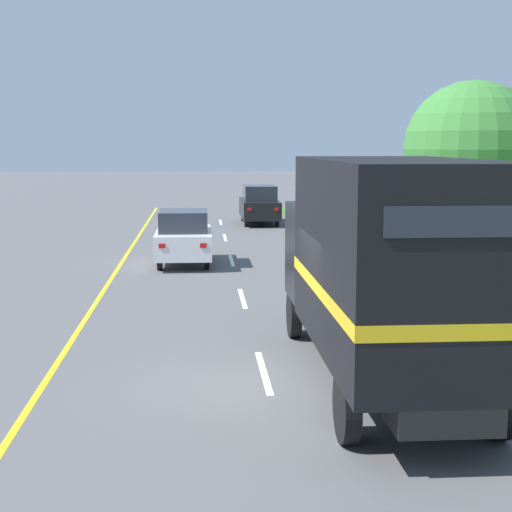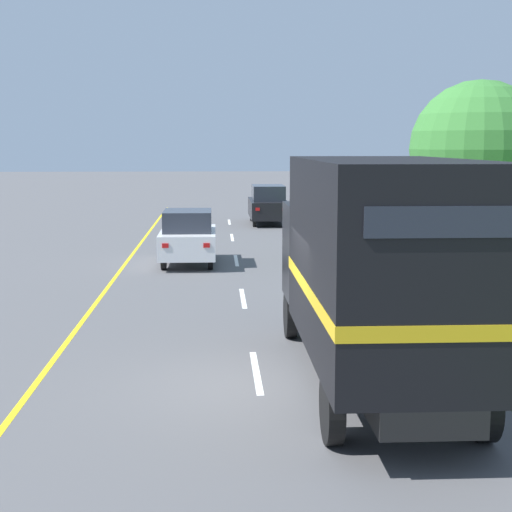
{
  "view_description": "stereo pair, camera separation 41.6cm",
  "coord_description": "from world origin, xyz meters",
  "px_view_note": "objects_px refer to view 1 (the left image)",
  "views": [
    {
      "loc": [
        -1.1,
        -12.49,
        3.96
      ],
      "look_at": [
        0.3,
        6.63,
        1.2
      ],
      "focal_mm": 55.0,
      "sensor_mm": 36.0,
      "label": 1
    },
    {
      "loc": [
        -0.69,
        -12.51,
        3.96
      ],
      "look_at": [
        0.3,
        6.63,
        1.2
      ],
      "focal_mm": 55.0,
      "sensor_mm": 36.0,
      "label": 2
    }
  ],
  "objects_px": {
    "horse_trailer_truck": "(385,264)",
    "lead_car_black_ahead": "(259,204)",
    "roadside_tree_mid": "(505,160)",
    "lead_car_white": "(184,237)",
    "roadside_tree_near": "(472,149)",
    "highway_sign": "(446,213)",
    "delineator_post": "(496,332)"
  },
  "relations": [
    {
      "from": "roadside_tree_near",
      "to": "roadside_tree_mid",
      "type": "height_order",
      "value": "roadside_tree_near"
    },
    {
      "from": "horse_trailer_truck",
      "to": "lead_car_black_ahead",
      "type": "height_order",
      "value": "horse_trailer_truck"
    },
    {
      "from": "highway_sign",
      "to": "roadside_tree_near",
      "type": "height_order",
      "value": "roadside_tree_near"
    },
    {
      "from": "highway_sign",
      "to": "lead_car_black_ahead",
      "type": "bearing_deg",
      "value": 102.27
    },
    {
      "from": "horse_trailer_truck",
      "to": "lead_car_black_ahead",
      "type": "bearing_deg",
      "value": 89.89
    },
    {
      "from": "horse_trailer_truck",
      "to": "roadside_tree_mid",
      "type": "bearing_deg",
      "value": 63.92
    },
    {
      "from": "lead_car_black_ahead",
      "to": "delineator_post",
      "type": "bearing_deg",
      "value": -84.42
    },
    {
      "from": "lead_car_black_ahead",
      "to": "roadside_tree_mid",
      "type": "relative_size",
      "value": 0.85
    },
    {
      "from": "roadside_tree_near",
      "to": "delineator_post",
      "type": "height_order",
      "value": "roadside_tree_near"
    },
    {
      "from": "highway_sign",
      "to": "roadside_tree_near",
      "type": "relative_size",
      "value": 0.51
    },
    {
      "from": "roadside_tree_near",
      "to": "roadside_tree_mid",
      "type": "relative_size",
      "value": 1.17
    },
    {
      "from": "horse_trailer_truck",
      "to": "lead_car_white",
      "type": "xyz_separation_m",
      "value": [
        -3.46,
        13.54,
        -1.14
      ]
    },
    {
      "from": "lead_car_black_ahead",
      "to": "delineator_post",
      "type": "xyz_separation_m",
      "value": [
        2.43,
        -24.94,
        -0.46
      ]
    },
    {
      "from": "highway_sign",
      "to": "delineator_post",
      "type": "xyz_separation_m",
      "value": [
        -1.38,
        -7.42,
        -1.53
      ]
    },
    {
      "from": "roadside_tree_near",
      "to": "roadside_tree_mid",
      "type": "xyz_separation_m",
      "value": [
        3.61,
        6.06,
        -0.51
      ]
    },
    {
      "from": "delineator_post",
      "to": "roadside_tree_mid",
      "type": "bearing_deg",
      "value": 68.19
    },
    {
      "from": "roadside_tree_near",
      "to": "roadside_tree_mid",
      "type": "distance_m",
      "value": 7.07
    },
    {
      "from": "horse_trailer_truck",
      "to": "roadside_tree_near",
      "type": "bearing_deg",
      "value": 65.96
    },
    {
      "from": "highway_sign",
      "to": "horse_trailer_truck",
      "type": "bearing_deg",
      "value": -113.27
    },
    {
      "from": "delineator_post",
      "to": "lead_car_black_ahead",
      "type": "bearing_deg",
      "value": 95.58
    },
    {
      "from": "lead_car_white",
      "to": "lead_car_black_ahead",
      "type": "xyz_separation_m",
      "value": [
        3.51,
        12.97,
        0.05
      ]
    },
    {
      "from": "roadside_tree_mid",
      "to": "delineator_post",
      "type": "relative_size",
      "value": 5.55
    },
    {
      "from": "lead_car_black_ahead",
      "to": "delineator_post",
      "type": "height_order",
      "value": "lead_car_black_ahead"
    },
    {
      "from": "roadside_tree_near",
      "to": "horse_trailer_truck",
      "type": "bearing_deg",
      "value": -114.04
    },
    {
      "from": "lead_car_black_ahead",
      "to": "highway_sign",
      "type": "relative_size",
      "value": 1.43
    },
    {
      "from": "roadside_tree_mid",
      "to": "lead_car_white",
      "type": "bearing_deg",
      "value": -151.8
    },
    {
      "from": "lead_car_white",
      "to": "roadside_tree_mid",
      "type": "distance_m",
      "value": 15.69
    },
    {
      "from": "lead_car_black_ahead",
      "to": "roadside_tree_mid",
      "type": "height_order",
      "value": "roadside_tree_mid"
    },
    {
      "from": "lead_car_black_ahead",
      "to": "highway_sign",
      "type": "height_order",
      "value": "highway_sign"
    },
    {
      "from": "roadside_tree_mid",
      "to": "roadside_tree_near",
      "type": "bearing_deg",
      "value": -120.76
    },
    {
      "from": "lead_car_black_ahead",
      "to": "lead_car_white",
      "type": "bearing_deg",
      "value": -105.15
    },
    {
      "from": "horse_trailer_truck",
      "to": "lead_car_black_ahead",
      "type": "relative_size",
      "value": 1.74
    }
  ]
}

